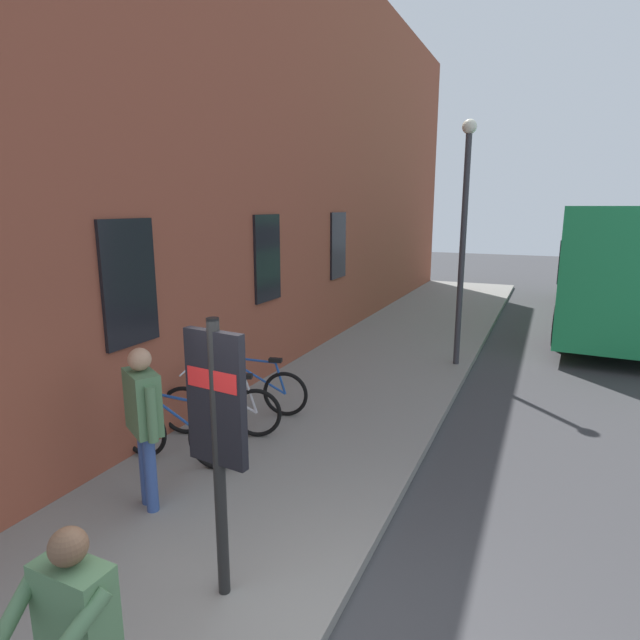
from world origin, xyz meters
The scene contains 11 objects.
ground centered at (6.00, -1.00, 0.00)m, with size 60.00×60.00×0.00m, color #38383A.
sidewalk_pavement centered at (8.00, 1.75, 0.06)m, with size 24.00×3.50×0.12m, color gray.
station_facade centered at (8.99, 3.80, 4.49)m, with size 22.00×0.65×8.99m.
bicycle_end_of_row centered at (1.93, 2.80, 0.51)m, with size 0.48×1.77×0.97m.
bicycle_mid_rack centered at (2.85, 2.78, 0.51)m, with size 0.69×1.70×0.97m.
bicycle_beside_lamp centered at (3.74, 2.77, 0.51)m, with size 0.57×1.74×0.97m.
transit_info_sign centered at (0.23, 0.96, 1.72)m, with size 0.14×0.56×2.40m.
city_bus centered at (13.93, -3.00, 1.92)m, with size 10.61×3.03×3.35m.
pedestrian_crossing_street centered at (0.99, 2.44, 1.22)m, with size 0.49×0.60×1.80m.
tourist_with_hotdogs centered at (-1.30, 0.86, 1.09)m, with size 0.54×0.61×1.56m.
street_lamp centered at (7.78, 0.30, 3.02)m, with size 0.28×0.28×4.85m.
Camera 1 is at (-2.98, -1.36, 3.35)m, focal length 29.34 mm.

